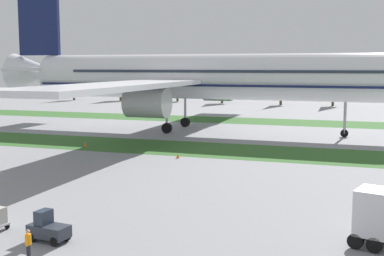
{
  "coord_description": "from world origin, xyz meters",
  "views": [
    {
      "loc": [
        12.88,
        -17.07,
        10.96
      ],
      "look_at": [
        -4.87,
        36.31,
        4.0
      ],
      "focal_mm": 46.95,
      "sensor_mm": 36.0,
      "label": 1
    }
  ],
  "objects_px": {
    "taxiway_marker_0": "(86,144)",
    "taxiway_marker_1": "(178,156)",
    "airliner": "(190,76)",
    "baggage_tug": "(48,229)",
    "ground_crew_marshaller": "(28,243)"
  },
  "relations": [
    {
      "from": "taxiway_marker_0",
      "to": "taxiway_marker_1",
      "type": "height_order",
      "value": "taxiway_marker_0"
    },
    {
      "from": "taxiway_marker_0",
      "to": "taxiway_marker_1",
      "type": "relative_size",
      "value": 1.3
    },
    {
      "from": "baggage_tug",
      "to": "taxiway_marker_1",
      "type": "height_order",
      "value": "baggage_tug"
    },
    {
      "from": "airliner",
      "to": "taxiway_marker_0",
      "type": "distance_m",
      "value": 24.16
    },
    {
      "from": "taxiway_marker_0",
      "to": "taxiway_marker_1",
      "type": "xyz_separation_m",
      "value": [
        14.94,
        -4.11,
        -0.08
      ]
    },
    {
      "from": "airliner",
      "to": "baggage_tug",
      "type": "height_order",
      "value": "airliner"
    },
    {
      "from": "airliner",
      "to": "baggage_tug",
      "type": "distance_m",
      "value": 56.05
    },
    {
      "from": "airliner",
      "to": "ground_crew_marshaller",
      "type": "distance_m",
      "value": 58.93
    },
    {
      "from": "baggage_tug",
      "to": "ground_crew_marshaller",
      "type": "distance_m",
      "value": 2.95
    },
    {
      "from": "airliner",
      "to": "baggage_tug",
      "type": "xyz_separation_m",
      "value": [
        8.99,
        -54.68,
        -8.4
      ]
    },
    {
      "from": "taxiway_marker_1",
      "to": "taxiway_marker_0",
      "type": "bearing_deg",
      "value": 164.6
    },
    {
      "from": "airliner",
      "to": "ground_crew_marshaller",
      "type": "height_order",
      "value": "airliner"
    },
    {
      "from": "baggage_tug",
      "to": "taxiway_marker_0",
      "type": "bearing_deg",
      "value": -146.22
    },
    {
      "from": "baggage_tug",
      "to": "taxiway_marker_0",
      "type": "xyz_separation_m",
      "value": [
        -17.0,
        33.68,
        -0.47
      ]
    },
    {
      "from": "airliner",
      "to": "taxiway_marker_0",
      "type": "relative_size",
      "value": 125.78
    }
  ]
}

